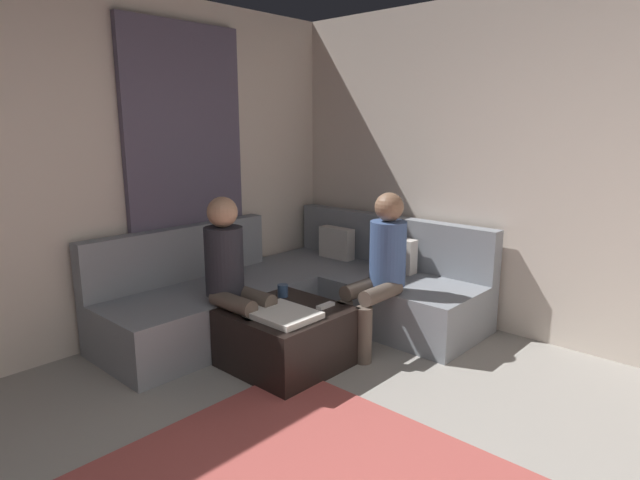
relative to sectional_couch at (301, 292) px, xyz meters
name	(u,v)px	position (x,y,z in m)	size (l,w,h in m)	color
wall_back	(616,175)	(2.08, 1.06, 1.07)	(6.00, 0.12, 2.70)	beige
wall_left	(12,178)	(-0.86, -1.88, 1.07)	(0.12, 6.00, 2.70)	beige
curtain_panel	(187,179)	(-0.76, -0.58, 0.97)	(0.06, 1.10, 2.50)	#595166
sectional_couch	(301,292)	(0.00, 0.00, 0.00)	(2.10, 2.55, 0.87)	gray
ottoman	(286,337)	(0.49, -0.65, -0.07)	(0.76, 0.76, 0.42)	black
folded_blanket	(283,314)	(0.59, -0.77, 0.16)	(0.44, 0.36, 0.04)	white
coffee_mug	(283,291)	(0.27, -0.47, 0.19)	(0.08, 0.08, 0.10)	#334C72
game_remote	(326,306)	(0.67, -0.43, 0.15)	(0.05, 0.15, 0.02)	white
person_on_couch_back	(380,265)	(0.79, 0.06, 0.38)	(0.30, 0.60, 1.20)	brown
person_on_couch_side	(233,273)	(0.15, -0.84, 0.38)	(0.60, 0.30, 1.20)	brown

